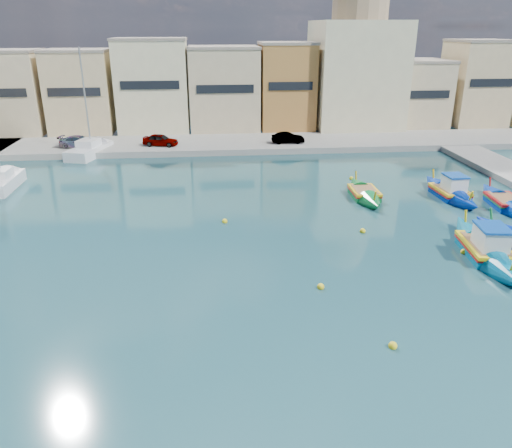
# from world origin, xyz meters

# --- Properties ---
(ground) EXTENTS (160.00, 160.00, 0.00)m
(ground) POSITION_xyz_m (0.00, 0.00, 0.00)
(ground) COLOR #123336
(ground) RESTS_ON ground
(north_quay) EXTENTS (80.00, 8.00, 0.60)m
(north_quay) POSITION_xyz_m (0.00, 32.00, 0.30)
(north_quay) COLOR gray
(north_quay) RESTS_ON ground
(north_townhouses) EXTENTS (83.20, 7.87, 10.19)m
(north_townhouses) POSITION_xyz_m (6.68, 39.36, 5.00)
(north_townhouses) COLOR tan
(north_townhouses) RESTS_ON ground
(church_block) EXTENTS (10.00, 10.00, 19.10)m
(church_block) POSITION_xyz_m (10.00, 40.00, 8.41)
(church_block) COLOR beige
(church_block) RESTS_ON ground
(parked_cars) EXTENTS (24.92, 2.42, 1.21)m
(parked_cars) POSITION_xyz_m (-12.89, 30.50, 1.19)
(parked_cars) COLOR #4C1919
(parked_cars) RESTS_ON north_quay
(luzzu_turquoise_cabin) EXTENTS (3.36, 9.61, 3.02)m
(luzzu_turquoise_cabin) POSITION_xyz_m (7.34, 3.49, 0.36)
(luzzu_turquoise_cabin) COLOR #006E9C
(luzzu_turquoise_cabin) RESTS_ON ground
(luzzu_blue_cabin) EXTENTS (2.22, 7.98, 2.80)m
(luzzu_blue_cabin) POSITION_xyz_m (10.12, 13.59, 0.34)
(luzzu_blue_cabin) COLOR #002AA1
(luzzu_blue_cabin) RESTS_ON ground
(luzzu_cyan_mid) EXTENTS (2.74, 8.02, 2.32)m
(luzzu_cyan_mid) POSITION_xyz_m (13.05, 11.16, 0.24)
(luzzu_cyan_mid) COLOR #0032A7
(luzzu_cyan_mid) RESTS_ON ground
(luzzu_green) EXTENTS (2.00, 7.21, 2.26)m
(luzzu_green) POSITION_xyz_m (3.70, 14.16, 0.24)
(luzzu_green) COLOR #0B7833
(luzzu_green) RESTS_ON ground
(yacht_north) EXTENTS (4.68, 8.56, 11.01)m
(yacht_north) POSITION_xyz_m (-18.99, 30.95, 0.43)
(yacht_north) COLOR white
(yacht_north) RESTS_ON ground
(yacht_midnorth) EXTENTS (2.35, 7.53, 10.64)m
(yacht_midnorth) POSITION_xyz_m (-24.22, 20.57, 0.42)
(yacht_midnorth) COLOR white
(yacht_midnorth) RESTS_ON ground
(mooring_buoys) EXTENTS (20.64, 23.55, 0.36)m
(mooring_buoys) POSITION_xyz_m (2.16, 5.22, 0.08)
(mooring_buoys) COLOR yellow
(mooring_buoys) RESTS_ON ground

